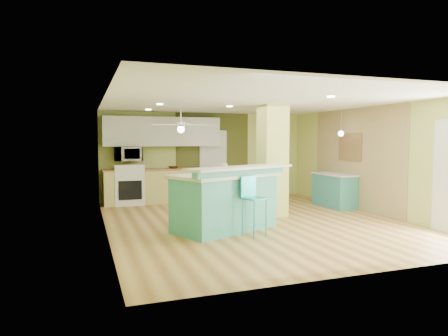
{
  "coord_description": "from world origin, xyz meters",
  "views": [
    {
      "loc": [
        -3.38,
        -7.61,
        1.72
      ],
      "look_at": [
        -0.55,
        0.4,
        1.12
      ],
      "focal_mm": 32.0,
      "sensor_mm": 36.0,
      "label": 1
    }
  ],
  "objects_px": {
    "peninsula": "(225,200)",
    "fruit_bowl": "(173,167)",
    "side_counter": "(334,190)",
    "bar_stool": "(252,196)",
    "canister": "(224,169)"
  },
  "relations": [
    {
      "from": "peninsula",
      "to": "fruit_bowl",
      "type": "relative_size",
      "value": 9.13
    },
    {
      "from": "peninsula",
      "to": "side_counter",
      "type": "relative_size",
      "value": 1.87
    },
    {
      "from": "fruit_bowl",
      "to": "peninsula",
      "type": "bearing_deg",
      "value": -86.54
    },
    {
      "from": "bar_stool",
      "to": "side_counter",
      "type": "relative_size",
      "value": 0.81
    },
    {
      "from": "peninsula",
      "to": "canister",
      "type": "height_order",
      "value": "canister"
    },
    {
      "from": "side_counter",
      "to": "canister",
      "type": "xyz_separation_m",
      "value": [
        -3.57,
        -1.61,
        0.75
      ]
    },
    {
      "from": "peninsula",
      "to": "bar_stool",
      "type": "xyz_separation_m",
      "value": [
        0.29,
        -0.59,
        0.14
      ]
    },
    {
      "from": "bar_stool",
      "to": "peninsula",
      "type": "bearing_deg",
      "value": 95.41
    },
    {
      "from": "peninsula",
      "to": "canister",
      "type": "bearing_deg",
      "value": -172.66
    },
    {
      "from": "peninsula",
      "to": "canister",
      "type": "relative_size",
      "value": 12.8
    },
    {
      "from": "peninsula",
      "to": "fruit_bowl",
      "type": "height_order",
      "value": "peninsula"
    },
    {
      "from": "fruit_bowl",
      "to": "canister",
      "type": "distance_m",
      "value": 3.65
    },
    {
      "from": "side_counter",
      "to": "bar_stool",
      "type": "bearing_deg",
      "value": -146.2
    },
    {
      "from": "canister",
      "to": "fruit_bowl",
      "type": "bearing_deg",
      "value": 92.92
    },
    {
      "from": "fruit_bowl",
      "to": "side_counter",
      "type": "bearing_deg",
      "value": -28.38
    }
  ]
}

